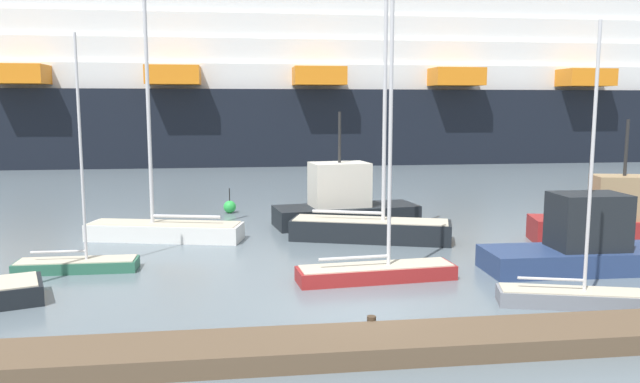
{
  "coord_description": "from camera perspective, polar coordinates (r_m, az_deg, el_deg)",
  "views": [
    {
      "loc": [
        -3.44,
        -17.51,
        6.12
      ],
      "look_at": [
        0.0,
        8.14,
        2.51
      ],
      "focal_mm": 34.87,
      "sensor_mm": 36.0,
      "label": 1
    }
  ],
  "objects": [
    {
      "name": "sailboat_1",
      "position": [
        22.05,
        5.22,
        -6.83
      ],
      "size": [
        5.7,
        1.82,
        10.74
      ],
      "rotation": [
        0.0,
        0.0,
        0.09
      ],
      "color": "maroon",
      "rests_on": "ground_plane"
    },
    {
      "name": "sailboat_0",
      "position": [
        24.84,
        -21.39,
        -5.95
      ],
      "size": [
        4.37,
        1.22,
        8.66
      ],
      "rotation": [
        0.0,
        0.0,
        -0.01
      ],
      "color": "#2D6B51",
      "rests_on": "ground_plane"
    },
    {
      "name": "fishing_boat_0",
      "position": [
        31.78,
        2.16,
        -1.05
      ],
      "size": [
        7.59,
        3.54,
        5.78
      ],
      "rotation": [
        0.0,
        0.0,
        3.28
      ],
      "color": "black",
      "rests_on": "ground_plane"
    },
    {
      "name": "channel_buoy_0",
      "position": [
        35.8,
        -8.28,
        -1.39
      ],
      "size": [
        0.71,
        0.71,
        1.42
      ],
      "color": "green",
      "rests_on": "ground_plane"
    },
    {
      "name": "sailboat_3",
      "position": [
        29.23,
        -14.08,
        -3.21
      ],
      "size": [
        7.24,
        3.31,
        11.64
      ],
      "rotation": [
        0.0,
        0.0,
        2.9
      ],
      "color": "white",
      "rests_on": "ground_plane"
    },
    {
      "name": "cruise_ship",
      "position": [
        71.63,
        -12.67,
        9.19
      ],
      "size": [
        139.57,
        22.07,
        24.7
      ],
      "rotation": [
        0.0,
        0.0,
        0.0
      ],
      "color": "black",
      "rests_on": "ground_plane"
    },
    {
      "name": "dock_pier",
      "position": [
        15.88,
        5.57,
        -13.76
      ],
      "size": [
        27.17,
        2.14,
        0.6
      ],
      "color": "brown",
      "rests_on": "ground_plane"
    },
    {
      "name": "sailboat_5",
      "position": [
        28.3,
        4.66,
        -3.24
      ],
      "size": [
        7.42,
        3.97,
        12.1
      ],
      "rotation": [
        0.0,
        0.0,
        -0.31
      ],
      "color": "black",
      "rests_on": "ground_plane"
    },
    {
      "name": "sailboat_2",
      "position": [
        20.74,
        22.13,
        -8.63
      ],
      "size": [
        4.53,
        2.25,
        8.55
      ],
      "rotation": [
        0.0,
        0.0,
        -0.28
      ],
      "color": "gray",
      "rests_on": "ground_plane"
    },
    {
      "name": "fishing_boat_1",
      "position": [
        30.68,
        25.52,
        -2.35
      ],
      "size": [
        7.34,
        3.52,
        5.5
      ],
      "rotation": [
        0.0,
        0.0,
        -0.22
      ],
      "color": "maroon",
      "rests_on": "ground_plane"
    },
    {
      "name": "fishing_boat_2",
      "position": [
        25.05,
        22.87,
        -4.44
      ],
      "size": [
        6.99,
        2.51,
        5.33
      ],
      "rotation": [
        0.0,
        0.0,
        -0.02
      ],
      "color": "navy",
      "rests_on": "ground_plane"
    },
    {
      "name": "ground_plane",
      "position": [
        18.86,
        3.34,
        -10.99
      ],
      "size": [
        600.0,
        600.0,
        0.0
      ],
      "primitive_type": "plane",
      "color": "slate"
    }
  ]
}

